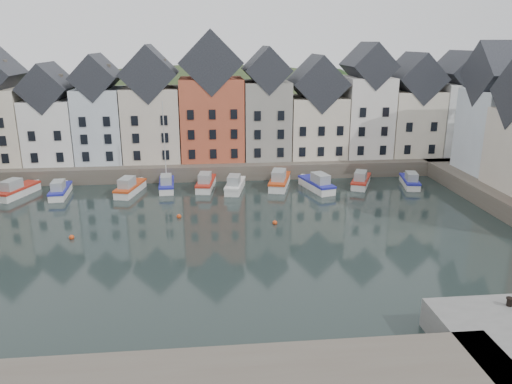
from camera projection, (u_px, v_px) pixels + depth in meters
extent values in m
plane|color=black|center=(218.00, 245.00, 46.41)|extent=(260.00, 260.00, 0.00)
cube|color=brown|center=(212.00, 161.00, 74.68)|extent=(90.00, 16.00, 2.00)
ellipsoid|color=#22361B|center=(212.00, 220.00, 104.95)|extent=(153.60, 70.40, 64.00)
sphere|color=#193115|center=(133.00, 95.00, 91.01)|extent=(5.77, 5.77, 5.77)
sphere|color=#193115|center=(328.00, 91.00, 104.28)|extent=(5.27, 5.27, 5.27)
sphere|color=#193115|center=(370.00, 95.00, 98.79)|extent=(5.07, 5.07, 5.07)
sphere|color=#193115|center=(282.00, 96.00, 98.06)|extent=(5.01, 5.01, 5.01)
sphere|color=#193115|center=(11.00, 105.00, 94.73)|extent=(3.94, 3.94, 3.94)
sphere|color=#193115|center=(345.00, 92.00, 104.16)|extent=(5.21, 5.21, 5.21)
sphere|color=#193115|center=(219.00, 92.00, 100.00)|extent=(5.45, 5.45, 5.45)
sphere|color=#193115|center=(411.00, 102.00, 93.97)|extent=(4.49, 4.49, 4.49)
cube|color=white|center=(53.00, 131.00, 69.11)|extent=(6.56, 8.00, 8.61)
cube|color=black|center=(48.00, 87.00, 67.38)|extent=(6.56, 8.16, 6.56)
cube|color=silver|center=(101.00, 125.00, 69.54)|extent=(6.20, 8.00, 10.02)
cube|color=black|center=(97.00, 77.00, 67.63)|extent=(6.20, 8.16, 6.20)
cube|color=beige|center=(153.00, 124.00, 70.22)|extent=(7.70, 8.00, 10.08)
cube|color=black|center=(150.00, 73.00, 68.20)|extent=(7.70, 8.16, 7.70)
cube|color=#C05337|center=(212.00, 119.00, 70.85)|extent=(8.69, 8.00, 11.28)
cube|color=black|center=(211.00, 62.00, 68.58)|extent=(8.69, 8.16, 8.69)
cube|color=gray|center=(266.00, 119.00, 71.67)|extent=(6.43, 8.00, 10.78)
cube|color=black|center=(266.00, 70.00, 69.64)|extent=(6.43, 8.16, 6.43)
cube|color=beige|center=(315.00, 126.00, 72.70)|extent=(7.88, 8.00, 8.56)
cube|color=black|center=(317.00, 83.00, 70.89)|extent=(7.88, 8.16, 7.88)
cube|color=white|center=(365.00, 116.00, 73.02)|extent=(6.50, 8.00, 11.27)
cube|color=black|center=(368.00, 65.00, 70.91)|extent=(6.50, 8.16, 6.50)
cube|color=beige|center=(410.00, 122.00, 73.98)|extent=(7.23, 8.00, 9.32)
cube|color=black|center=(414.00, 78.00, 72.10)|extent=(7.23, 8.16, 7.23)
cube|color=white|center=(455.00, 118.00, 74.50)|extent=(6.18, 8.00, 10.32)
cube|color=black|center=(460.00, 72.00, 72.55)|extent=(6.18, 8.16, 6.18)
cube|color=silver|center=(497.00, 132.00, 63.29)|extent=(7.47, 8.00, 10.38)
cube|color=black|center=(505.00, 74.00, 61.20)|extent=(7.62, 8.00, 8.00)
sphere|color=#BF3F16|center=(179.00, 216.00, 53.60)|extent=(0.50, 0.50, 0.50)
sphere|color=#BF3F16|center=(275.00, 223.00, 51.71)|extent=(0.50, 0.50, 0.50)
sphere|color=#BF3F16|center=(72.00, 237.00, 47.87)|extent=(0.50, 0.50, 0.50)
cube|color=silver|center=(18.00, 193.00, 61.16)|extent=(3.87, 6.54, 1.15)
cube|color=#B02619|center=(17.00, 188.00, 60.97)|extent=(4.01, 6.70, 0.26)
cube|color=gray|center=(11.00, 185.00, 59.92)|extent=(2.22, 2.85, 1.26)
cube|color=silver|center=(61.00, 193.00, 61.21)|extent=(2.15, 5.94, 1.07)
cube|color=#21249B|center=(60.00, 188.00, 61.04)|extent=(2.25, 6.06, 0.24)
cube|color=gray|center=(58.00, 186.00, 60.05)|extent=(1.52, 2.42, 1.17)
cube|color=silver|center=(131.00, 190.00, 62.23)|extent=(3.31, 6.46, 1.14)
cube|color=#BF3F16|center=(130.00, 185.00, 62.05)|extent=(3.44, 6.61, 0.26)
cube|color=gray|center=(127.00, 183.00, 60.99)|extent=(2.00, 2.76, 1.24)
cube|color=silver|center=(167.00, 187.00, 63.83)|extent=(2.03, 5.88, 1.06)
cube|color=#21249B|center=(167.00, 182.00, 63.66)|extent=(2.14, 6.00, 0.24)
cube|color=gray|center=(166.00, 180.00, 62.67)|extent=(1.47, 2.38, 1.16)
cylinder|color=silver|center=(165.00, 144.00, 62.79)|extent=(0.14, 0.14, 10.62)
cube|color=silver|center=(206.00, 185.00, 64.37)|extent=(2.69, 6.34, 1.13)
cube|color=#B02619|center=(206.00, 181.00, 64.19)|extent=(2.81, 6.47, 0.26)
cube|color=gray|center=(205.00, 178.00, 63.13)|extent=(1.77, 2.63, 1.23)
cube|color=silver|center=(235.00, 187.00, 63.44)|extent=(3.01, 6.26, 1.10)
cube|color=silver|center=(235.00, 183.00, 63.26)|extent=(3.13, 6.39, 0.25)
cube|color=gray|center=(234.00, 180.00, 62.23)|extent=(1.87, 2.64, 1.20)
cube|color=silver|center=(280.00, 183.00, 65.02)|extent=(3.77, 7.13, 1.25)
cube|color=#BF3F16|center=(280.00, 178.00, 64.82)|extent=(3.92, 7.29, 0.28)
cube|color=gray|center=(279.00, 175.00, 63.66)|extent=(2.26, 3.05, 1.37)
cube|color=silver|center=(316.00, 187.00, 63.70)|extent=(3.61, 6.78, 1.19)
cube|color=#21249B|center=(317.00, 182.00, 63.52)|extent=(3.75, 6.94, 0.27)
cube|color=gray|center=(320.00, 179.00, 62.46)|extent=(2.15, 2.91, 1.30)
cube|color=silver|center=(361.00, 183.00, 65.42)|extent=(4.11, 6.19, 1.10)
cube|color=#B02619|center=(361.00, 179.00, 65.25)|extent=(4.25, 6.34, 0.25)
cube|color=gray|center=(361.00, 176.00, 64.26)|extent=(2.26, 2.76, 1.20)
cube|color=silver|center=(410.00, 183.00, 65.35)|extent=(2.77, 5.82, 1.03)
cube|color=#21249B|center=(410.00, 179.00, 65.19)|extent=(2.88, 5.94, 0.23)
cube|color=gray|center=(412.00, 177.00, 64.23)|extent=(1.73, 2.45, 1.12)
cylinder|color=black|center=(510.00, 302.00, 31.81)|extent=(0.36, 0.36, 0.50)
cylinder|color=black|center=(510.00, 299.00, 31.73)|extent=(0.48, 0.48, 0.08)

